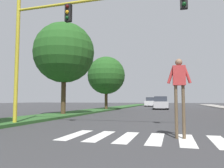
{
  "coord_description": "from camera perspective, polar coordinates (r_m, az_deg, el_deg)",
  "views": [
    {
      "loc": [
        0.54,
        0.45,
        1.18
      ],
      "look_at": [
        -4.5,
        18.05,
        2.58
      ],
      "focal_mm": 34.19,
      "sensor_mm": 36.0,
      "label": 1
    }
  ],
  "objects": [
    {
      "name": "ground_plane",
      "position": [
        29.58,
        15.03,
        -6.51
      ],
      "size": [
        140.0,
        140.0,
        0.0
      ],
      "primitive_type": "plane",
      "color": "#38383A"
    },
    {
      "name": "crosswalk",
      "position": [
        6.89,
        11.62,
        -14.11
      ],
      "size": [
        5.85,
        2.2,
        0.01
      ],
      "color": "silver",
      "rests_on": "ground_plane"
    },
    {
      "name": "median_strip",
      "position": [
        28.78,
        -0.67,
        -6.57
      ],
      "size": [
        2.78,
        64.0,
        0.15
      ],
      "primitive_type": "cube",
      "color": "#2D5B28",
      "rests_on": "ground_plane"
    },
    {
      "name": "tree_mid",
      "position": [
        17.23,
        -12.67,
        8.14
      ],
      "size": [
        4.71,
        4.71,
        7.1
      ],
      "color": "#4C3823",
      "rests_on": "median_strip"
    },
    {
      "name": "tree_far",
      "position": [
        25.91,
        -1.57,
        2.3
      ],
      "size": [
        4.56,
        4.56,
        6.33
      ],
      "color": "#4C3823",
      "rests_on": "median_strip"
    },
    {
      "name": "traffic_light_gantry",
      "position": [
        10.05,
        -11.78,
        14.21
      ],
      "size": [
        9.06,
        0.3,
        6.0
      ],
      "color": "gold",
      "rests_on": "median_strip"
    },
    {
      "name": "pedestrian_performer",
      "position": [
        7.01,
        17.54,
        -0.23
      ],
      "size": [
        0.75,
        0.26,
        2.49
      ],
      "color": "brown",
      "rests_on": "ground_plane"
    },
    {
      "name": "sedan_midblock",
      "position": [
        28.86,
        12.81,
        -5.06
      ],
      "size": [
        2.21,
        4.31,
        1.68
      ],
      "color": "#B7B7BC",
      "rests_on": "ground_plane"
    },
    {
      "name": "sedan_distant",
      "position": [
        41.81,
        10.38,
        -4.81
      ],
      "size": [
        2.07,
        4.56,
        1.74
      ],
      "color": "silver",
      "rests_on": "ground_plane"
    },
    {
      "name": "sedan_far_horizon",
      "position": [
        50.98,
        11.49,
        -4.71
      ],
      "size": [
        1.99,
        4.06,
        1.74
      ],
      "color": "navy",
      "rests_on": "ground_plane"
    }
  ]
}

